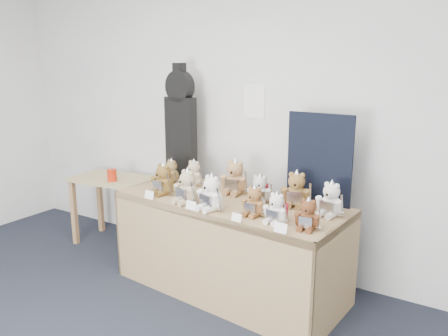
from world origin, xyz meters
The scene contains 22 objects.
room_shell centered at (-0.01, 2.49, 1.55)m, with size 6.00×6.00×6.00m.
display_table centered at (0.09, 1.83, 0.63)m, with size 1.97×0.96×0.80m.
side_table centered at (-1.43, 2.12, 0.60)m, with size 0.92×0.58×0.73m.
guitar_case centered at (-0.66, 2.26, 1.33)m, with size 0.34×0.14×1.09m.
navy_board centered at (0.73, 2.21, 1.15)m, with size 0.54×0.02×0.71m, color black.
red_cup centered at (-1.34, 2.00, 0.79)m, with size 0.09×0.09×0.12m, color red.
teddy_front_far_left centered at (-0.47, 1.75, 0.91)m, with size 0.24×0.21×0.30m.
teddy_front_left centered at (-0.15, 1.66, 0.92)m, with size 0.25×0.23×0.31m.
teddy_front_centre centered at (0.10, 1.63, 0.92)m, with size 0.25×0.22×0.31m.
teddy_front_right centered at (0.44, 1.68, 0.89)m, with size 0.20×0.17×0.25m.
teddy_front_far_right centered at (0.64, 1.63, 0.89)m, with size 0.20×0.17×0.24m.
teddy_front_end centered at (0.87, 1.63, 0.89)m, with size 0.20×0.16×0.24m.
teddy_back_left centered at (-0.41, 2.11, 0.90)m, with size 0.21×0.17×0.26m.
teddy_back_centre_left centered at (0.04, 2.09, 0.93)m, with size 0.27×0.22×0.33m.
teddy_back_centre_right centered at (0.34, 1.97, 0.90)m, with size 0.22×0.20×0.26m.
teddy_back_right centered at (0.61, 2.05, 0.92)m, with size 0.26×0.23×0.31m.
teddy_back_end centered at (0.91, 1.97, 0.91)m, with size 0.23×0.20×0.28m.
teddy_back_far_left centered at (-0.65, 2.08, 0.89)m, with size 0.20×0.18×0.25m.
entry_card_a centered at (-0.47, 1.57, 0.83)m, with size 0.09×0.00×0.07m, color white.
entry_card_b centered at (-0.02, 1.53, 0.83)m, with size 0.09×0.00×0.07m, color white.
entry_card_c centered at (0.40, 1.50, 0.83)m, with size 0.08×0.00×0.06m, color white.
entry_card_d centered at (0.75, 1.47, 0.83)m, with size 0.09×0.00×0.07m, color white.
Camera 1 is at (1.86, -1.00, 1.87)m, focal length 35.00 mm.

